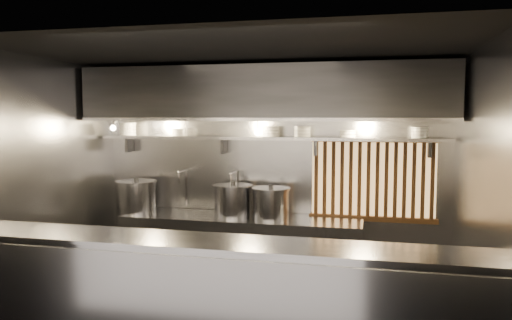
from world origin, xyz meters
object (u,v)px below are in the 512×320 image
at_px(pendant_bulb, 258,132).
at_px(stock_pot_right, 271,203).
at_px(stock_pot_left, 136,196).
at_px(heat_lamp, 112,123).
at_px(stock_pot_mid, 233,200).

relative_size(pendant_bulb, stock_pot_right, 0.32).
distance_m(stock_pot_left, stock_pot_right, 1.81).
xyz_separation_m(heat_lamp, stock_pot_right, (1.98, 0.27, -0.97)).
height_order(stock_pot_left, stock_pot_mid, stock_pot_left).
distance_m(heat_lamp, stock_pot_mid, 1.80).
bearing_deg(pendant_bulb, stock_pot_mid, -171.62).
xyz_separation_m(stock_pot_left, stock_pot_mid, (1.31, 0.03, -0.01)).
bearing_deg(stock_pot_mid, pendant_bulb, 8.38).
relative_size(stock_pot_left, stock_pot_right, 1.07).
xyz_separation_m(heat_lamp, stock_pot_mid, (1.49, 0.30, -0.97)).
height_order(heat_lamp, stock_pot_mid, heat_lamp).
height_order(heat_lamp, stock_pot_left, heat_lamp).
height_order(heat_lamp, stock_pot_right, heat_lamp).
distance_m(heat_lamp, pendant_bulb, 1.83).
xyz_separation_m(pendant_bulb, stock_pot_mid, (-0.31, -0.05, -0.86)).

